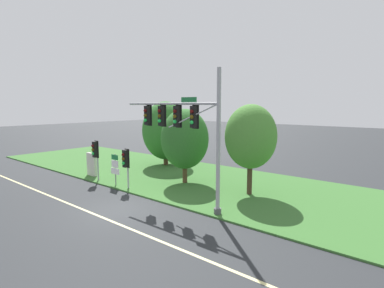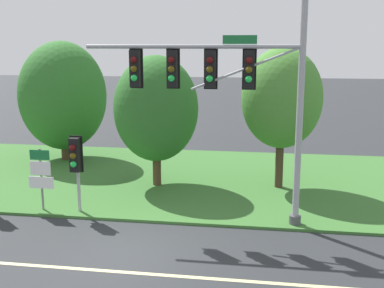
{
  "view_description": "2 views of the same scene",
  "coord_description": "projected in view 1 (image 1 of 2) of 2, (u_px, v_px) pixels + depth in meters",
  "views": [
    {
      "loc": [
        13.93,
        -9.93,
        5.95
      ],
      "look_at": [
        2.76,
        3.56,
        3.66
      ],
      "focal_mm": 28.0,
      "sensor_mm": 36.0,
      "label": 1
    },
    {
      "loc": [
        3.99,
        -12.89,
        6.07
      ],
      "look_at": [
        1.49,
        3.06,
        2.74
      ],
      "focal_mm": 45.0,
      "sensor_mm": 36.0,
      "label": 2
    }
  ],
  "objects": [
    {
      "name": "pedestrian_signal_near_kerb",
      "position": [
        126.0,
        161.0,
        20.81
      ],
      "size": [
        0.46,
        0.55,
        2.82
      ],
      "color": "#9EA0A5",
      "rests_on": "grass_verge"
    },
    {
      "name": "traffic_signal_mast",
      "position": [
        184.0,
        125.0,
        17.1
      ],
      "size": [
        7.36,
        0.49,
        7.76
      ],
      "color": "#9EA0A5",
      "rests_on": "grass_verge"
    },
    {
      "name": "info_kiosk",
      "position": [
        92.0,
        164.0,
        24.87
      ],
      "size": [
        1.1,
        0.24,
        1.9
      ],
      "color": "beige",
      "rests_on": "grass_verge"
    },
    {
      "name": "pedestrian_signal_further_along",
      "position": [
        95.0,
        152.0,
        23.05
      ],
      "size": [
        0.46,
        0.55,
        3.12
      ],
      "color": "#9EA0A5",
      "rests_on": "grass_verge"
    },
    {
      "name": "lane_stripe",
      "position": [
        97.0,
        215.0,
        16.25
      ],
      "size": [
        36.0,
        0.16,
        0.01
      ],
      "primitive_type": "cube",
      "color": "beige",
      "rests_on": "ground"
    },
    {
      "name": "ground_plane",
      "position": [
        115.0,
        209.0,
        17.16
      ],
      "size": [
        160.0,
        160.0,
        0.0
      ],
      "primitive_type": "plane",
      "color": "#282B2D"
    },
    {
      "name": "route_sign_post",
      "position": [
        115.0,
        166.0,
        21.88
      ],
      "size": [
        0.96,
        0.08,
        2.3
      ],
      "color": "slate",
      "rests_on": "grass_verge"
    },
    {
      "name": "tree_behind_signpost",
      "position": [
        251.0,
        137.0,
        19.35
      ],
      "size": [
        3.35,
        3.35,
        5.91
      ],
      "color": "#423021",
      "rests_on": "grass_verge"
    },
    {
      "name": "tree_nearest_road",
      "position": [
        166.0,
        131.0,
        29.05
      ],
      "size": [
        4.5,
        4.5,
        6.2
      ],
      "color": "#4C3823",
      "rests_on": "grass_verge"
    },
    {
      "name": "grass_verge",
      "position": [
        203.0,
        181.0,
        23.46
      ],
      "size": [
        48.0,
        11.5,
        0.1
      ],
      "primitive_type": "cube",
      "color": "#386B2D",
      "rests_on": "ground"
    },
    {
      "name": "tree_left_of_mast",
      "position": [
        185.0,
        139.0,
        22.35
      ],
      "size": [
        3.59,
        3.59,
        5.58
      ],
      "color": "#4C3823",
      "rests_on": "grass_verge"
    }
  ]
}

